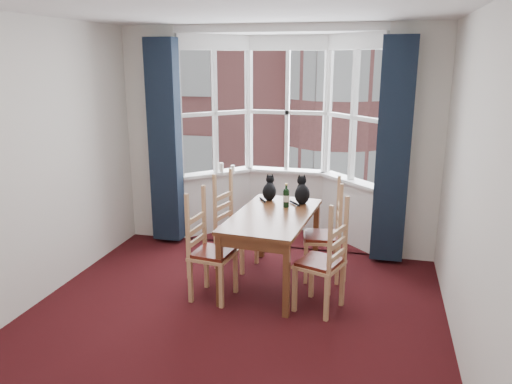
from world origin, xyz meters
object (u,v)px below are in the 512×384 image
(chair_right_near, at_px, (328,266))
(candle_tall, at_px, (221,168))
(wine_bottle, at_px, (286,197))
(cat_left, at_px, (269,190))
(chair_left_near, at_px, (205,253))
(chair_right_far, at_px, (330,238))
(dining_table, at_px, (273,223))
(chair_left_far, at_px, (230,227))
(cat_right, at_px, (302,193))
(candle_short, at_px, (233,169))

(chair_right_near, xyz_separation_m, candle_tall, (-1.70, 1.95, 0.46))
(candle_tall, bearing_deg, wine_bottle, -45.87)
(cat_left, height_order, wine_bottle, cat_left)
(chair_left_near, relative_size, chair_right_far, 1.00)
(chair_right_near, bearing_deg, candle_tall, 131.12)
(chair_right_far, bearing_deg, wine_bottle, -179.70)
(dining_table, distance_m, chair_right_near, 0.85)
(chair_left_far, relative_size, cat_right, 2.76)
(chair_left_far, distance_m, wine_bottle, 0.81)
(chair_left_far, distance_m, candle_tall, 1.27)
(chair_left_near, distance_m, wine_bottle, 1.12)
(chair_left_far, xyz_separation_m, wine_bottle, (0.68, -0.08, 0.44))
(chair_left_far, xyz_separation_m, chair_right_near, (1.25, -0.86, 0.00))
(candle_tall, bearing_deg, chair_left_near, -77.08)
(chair_left_near, xyz_separation_m, chair_left_far, (0.01, 0.84, 0.00))
(chair_left_far, xyz_separation_m, cat_left, (0.44, 0.16, 0.44))
(candle_short, bearing_deg, chair_left_far, -75.04)
(dining_table, xyz_separation_m, wine_bottle, (0.09, 0.29, 0.21))
(chair_right_near, bearing_deg, cat_right, 113.34)
(chair_left_far, bearing_deg, candle_short, 104.96)
(cat_right, bearing_deg, cat_left, 172.86)
(chair_right_near, bearing_deg, chair_left_far, 145.56)
(wine_bottle, height_order, candle_short, wine_bottle)
(chair_left_far, bearing_deg, cat_right, 7.60)
(dining_table, height_order, candle_tall, candle_tall)
(chair_left_near, xyz_separation_m, chair_right_far, (1.19, 0.77, 0.00))
(chair_left_near, xyz_separation_m, cat_left, (0.45, 1.00, 0.44))
(chair_right_far, distance_m, cat_left, 0.89)
(chair_left_far, relative_size, candle_short, 9.12)
(cat_left, xyz_separation_m, cat_right, (0.39, -0.05, 0.01))
(chair_left_near, xyz_separation_m, cat_right, (0.84, 0.95, 0.45))
(chair_left_far, height_order, candle_tall, candle_tall)
(dining_table, xyz_separation_m, candle_short, (-0.89, 1.49, 0.22))
(cat_left, distance_m, candle_tall, 1.29)
(chair_left_near, relative_size, chair_left_far, 1.00)
(cat_right, xyz_separation_m, candle_short, (-1.13, 1.01, -0.00))
(cat_right, distance_m, wine_bottle, 0.24)
(dining_table, bearing_deg, cat_right, 63.56)
(candle_short, bearing_deg, cat_left, -52.60)
(dining_table, distance_m, candle_short, 1.75)
(dining_table, distance_m, chair_left_near, 0.80)
(chair_right_far, bearing_deg, candle_short, 141.03)
(dining_table, relative_size, chair_right_near, 1.64)
(chair_left_far, relative_size, chair_right_near, 1.00)
(dining_table, relative_size, candle_short, 14.97)
(chair_left_near, bearing_deg, candle_tall, 102.92)
(chair_right_far, bearing_deg, cat_left, 162.58)
(wine_bottle, relative_size, candle_tall, 2.02)
(chair_right_near, bearing_deg, chair_left_near, 179.34)
(chair_left_near, height_order, candle_tall, candle_tall)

